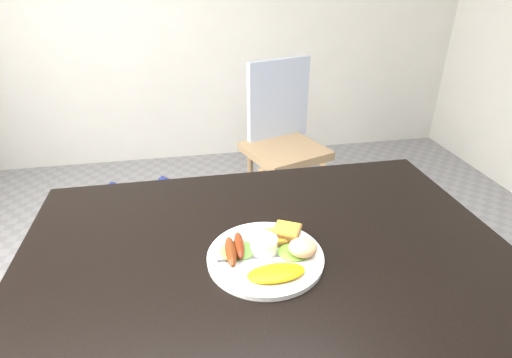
{
  "coord_description": "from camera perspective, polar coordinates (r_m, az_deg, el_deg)",
  "views": [
    {
      "loc": [
        -0.17,
        -0.78,
        1.36
      ],
      "look_at": [
        -0.01,
        0.07,
        0.9
      ],
      "focal_mm": 28.0,
      "sensor_mm": 36.0,
      "label": 1
    }
  ],
  "objects": [
    {
      "name": "toast_a",
      "position": [
        1.0,
        2.68,
        -8.33
      ],
      "size": [
        0.08,
        0.08,
        0.01
      ],
      "primitive_type": "cube",
      "rotation": [
        0.0,
        0.0,
        0.13
      ],
      "color": "olive",
      "rests_on": "plate"
    },
    {
      "name": "potato_salad",
      "position": [
        0.94,
        6.7,
        -9.7
      ],
      "size": [
        0.07,
        0.07,
        0.04
      ],
      "primitive_type": "ellipsoid",
      "rotation": [
        0.0,
        0.0,
        -0.11
      ],
      "color": "beige",
      "rests_on": "lettuce_right"
    },
    {
      "name": "dining_chair",
      "position": [
        2.25,
        4.13,
        4.04
      ],
      "size": [
        0.5,
        0.5,
        0.05
      ],
      "primitive_type": "cube",
      "rotation": [
        0.0,
        0.0,
        0.35
      ],
      "color": "#A18058",
      "rests_on": "ground"
    },
    {
      "name": "person",
      "position": [
        1.43,
        -15.38,
        3.95
      ],
      "size": [
        0.65,
        0.5,
        1.61
      ],
      "primitive_type": "imported",
      "rotation": [
        0.0,
        0.0,
        3.35
      ],
      "color": "navy",
      "rests_on": "ground"
    },
    {
      "name": "fork",
      "position": [
        0.94,
        -0.89,
        -11.33
      ],
      "size": [
        0.15,
        0.02,
        0.0
      ],
      "primitive_type": "cube",
      "rotation": [
        0.0,
        0.0,
        -0.04
      ],
      "color": "#ADAFB7",
      "rests_on": "plate"
    },
    {
      "name": "lettuce_right",
      "position": [
        0.96,
        5.5,
        -10.31
      ],
      "size": [
        0.08,
        0.07,
        0.01
      ],
      "primitive_type": "ellipsoid",
      "rotation": [
        0.0,
        0.0,
        0.0
      ],
      "color": "#378226",
      "rests_on": "plate"
    },
    {
      "name": "plate",
      "position": [
        0.96,
        1.35,
        -11.09
      ],
      "size": [
        0.27,
        0.27,
        0.01
      ],
      "primitive_type": "cylinder",
      "color": "white",
      "rests_on": "dining_table"
    },
    {
      "name": "sausage_a",
      "position": [
        0.93,
        -3.64,
        -10.29
      ],
      "size": [
        0.03,
        0.11,
        0.03
      ],
      "primitive_type": "ellipsoid",
      "rotation": [
        0.0,
        0.0,
        -0.03
      ],
      "color": "#592C09",
      "rests_on": "lettuce_left"
    },
    {
      "name": "dining_table",
      "position": [
        1.02,
        1.42,
        -10.32
      ],
      "size": [
        1.2,
        0.8,
        0.04
      ],
      "primitive_type": "cube",
      "color": "black",
      "rests_on": "ground"
    },
    {
      "name": "lettuce_left",
      "position": [
        0.96,
        -2.67,
        -10.15
      ],
      "size": [
        0.1,
        0.09,
        0.01
      ],
      "primitive_type": "ellipsoid",
      "rotation": [
        0.0,
        0.0,
        0.16
      ],
      "color": "#5B8C2E",
      "rests_on": "plate"
    },
    {
      "name": "sausage_b",
      "position": [
        0.95,
        -2.42,
        -9.43
      ],
      "size": [
        0.03,
        0.1,
        0.02
      ],
      "primitive_type": "ellipsoid",
      "rotation": [
        0.0,
        0.0,
        -0.07
      ],
      "color": "brown",
      "rests_on": "lettuce_left"
    },
    {
      "name": "omelette",
      "position": [
        0.89,
        2.91,
        -13.25
      ],
      "size": [
        0.13,
        0.07,
        0.02
      ],
      "primitive_type": "ellipsoid",
      "rotation": [
        0.0,
        0.0,
        0.04
      ],
      "color": "#EEA60A",
      "rests_on": "plate"
    },
    {
      "name": "toast_b",
      "position": [
        1.0,
        4.42,
        -7.34
      ],
      "size": [
        0.09,
        0.09,
        0.01
      ],
      "primitive_type": "cube",
      "rotation": [
        0.0,
        0.0,
        -0.49
      ],
      "color": "brown",
      "rests_on": "toast_a"
    },
    {
      "name": "ramekin",
      "position": [
        0.95,
        1.12,
        -9.45
      ],
      "size": [
        0.08,
        0.08,
        0.04
      ],
      "primitive_type": "cylinder",
      "rotation": [
        0.0,
        0.0,
        -0.21
      ],
      "color": "white",
      "rests_on": "plate"
    }
  ]
}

